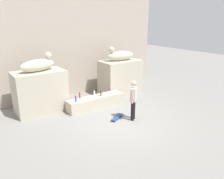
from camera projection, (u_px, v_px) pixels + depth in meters
ground_plane at (120, 122)px, 9.27m from camera, size 40.00×40.00×0.00m
facade_wall at (69, 44)px, 11.98m from camera, size 10.70×0.60×5.42m
pedestal_left at (40, 92)px, 10.09m from camera, size 2.19×1.28×1.84m
pedestal_right at (120, 77)px, 12.53m from camera, size 2.19×1.28×1.84m
statue_reclining_left at (38, 65)px, 9.75m from camera, size 1.68×0.88×0.78m
statue_reclining_right at (120, 55)px, 12.14m from camera, size 1.65×0.73×0.78m
ledge_block at (96, 102)px, 10.70m from camera, size 2.78×0.63×0.53m
skater at (133, 98)px, 9.22m from camera, size 0.45×0.38×1.67m
skateboard at (117, 117)px, 9.55m from camera, size 0.80×0.55×0.08m
bottle_clear at (94, 93)px, 10.74m from camera, size 0.07×0.07×0.28m
bottle_brown at (101, 93)px, 10.68m from camera, size 0.06×0.06×0.29m
bottle_blue at (76, 99)px, 9.95m from camera, size 0.07×0.07×0.31m
bottle_red at (80, 95)px, 10.37m from camera, size 0.07×0.07×0.32m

